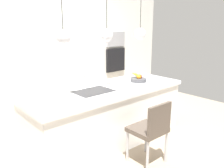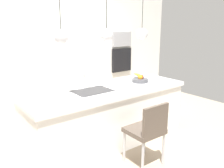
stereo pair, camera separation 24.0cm
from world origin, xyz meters
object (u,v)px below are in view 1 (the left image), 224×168
at_px(oven, 115,60).
at_px(microwave, 115,39).
at_px(fruit_bowl, 139,79).
at_px(chair_near, 151,128).

bearing_deg(oven, microwave, 0.00).
distance_m(microwave, oven, 0.50).
bearing_deg(fruit_bowl, oven, 60.23).
xyz_separation_m(oven, chair_near, (-1.58, -2.45, -0.47)).
relative_size(oven, chair_near, 0.64).
relative_size(microwave, chair_near, 0.62).
bearing_deg(oven, fruit_bowl, -119.77).
distance_m(oven, chair_near, 2.95).
bearing_deg(fruit_bowl, chair_near, -128.24).
bearing_deg(microwave, fruit_bowl, -119.77).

